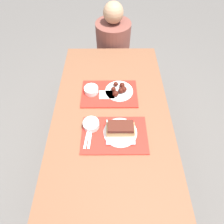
{
  "coord_description": "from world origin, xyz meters",
  "views": [
    {
      "loc": [
        -0.0,
        -0.78,
        1.83
      ],
      "look_at": [
        0.0,
        -0.04,
        0.8
      ],
      "focal_mm": 28.0,
      "sensor_mm": 36.0,
      "label": 1
    }
  ],
  "objects": [
    {
      "name": "picnic_table",
      "position": [
        0.0,
        0.0,
        0.66
      ],
      "size": [
        0.88,
        1.56,
        0.76
      ],
      "color": "brown",
      "rests_on": "ground_plane"
    },
    {
      "name": "ground_plane",
      "position": [
        0.0,
        0.0,
        0.0
      ],
      "size": [
        12.0,
        12.0,
        0.0
      ],
      "primitive_type": "plane",
      "color": "#605B56"
    },
    {
      "name": "tray_near",
      "position": [
        0.02,
        -0.21,
        0.77
      ],
      "size": [
        0.45,
        0.29,
        0.01
      ],
      "color": "red",
      "rests_on": "picnic_table"
    },
    {
      "name": "bowl_coleslaw_near",
      "position": [
        -0.14,
        -0.15,
        0.8
      ],
      "size": [
        0.11,
        0.11,
        0.05
      ],
      "color": "white",
      "rests_on": "tray_near"
    },
    {
      "name": "plastic_knife_near",
      "position": [
        -0.15,
        -0.23,
        0.77
      ],
      "size": [
        0.03,
        0.17,
        0.0
      ],
      "color": "white",
      "rests_on": "tray_near"
    },
    {
      "name": "wings_plate_far",
      "position": [
        0.06,
        0.18,
        0.79
      ],
      "size": [
        0.23,
        0.23,
        0.06
      ],
      "color": "white",
      "rests_on": "tray_far"
    },
    {
      "name": "bowl_coleslaw_far",
      "position": [
        -0.16,
        0.18,
        0.8
      ],
      "size": [
        0.11,
        0.11,
        0.05
      ],
      "color": "white",
      "rests_on": "tray_far"
    },
    {
      "name": "tray_far",
      "position": [
        -0.02,
        0.16,
        0.77
      ],
      "size": [
        0.45,
        0.29,
        0.01
      ],
      "color": "red",
      "rests_on": "picnic_table"
    },
    {
      "name": "condiment_packet",
      "position": [
        0.04,
        -0.15,
        0.77
      ],
      "size": [
        0.04,
        0.03,
        0.01
      ],
      "color": "#3F3F47",
      "rests_on": "tray_near"
    },
    {
      "name": "plastic_fork_near",
      "position": [
        -0.17,
        -0.23,
        0.77
      ],
      "size": [
        0.04,
        0.17,
        0.0
      ],
      "color": "white",
      "rests_on": "tray_near"
    },
    {
      "name": "person_seated_across",
      "position": [
        0.02,
        1.0,
        0.71
      ],
      "size": [
        0.38,
        0.38,
        0.67
      ],
      "color": "brown",
      "rests_on": "picnic_bench_far"
    },
    {
      "name": "napkin_far",
      "position": [
        -0.04,
        0.14,
        0.78
      ],
      "size": [
        0.12,
        0.09,
        0.01
      ],
      "color": "white",
      "rests_on": "tray_far"
    },
    {
      "name": "picnic_bench_far",
      "position": [
        0.0,
        1.0,
        0.37
      ],
      "size": [
        0.83,
        0.28,
        0.44
      ],
      "color": "brown",
      "rests_on": "ground_plane"
    },
    {
      "name": "brisket_sandwich_plate",
      "position": [
        0.06,
        -0.2,
        0.81
      ],
      "size": [
        0.23,
        0.23,
        0.1
      ],
      "color": "white",
      "rests_on": "tray_near"
    }
  ]
}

